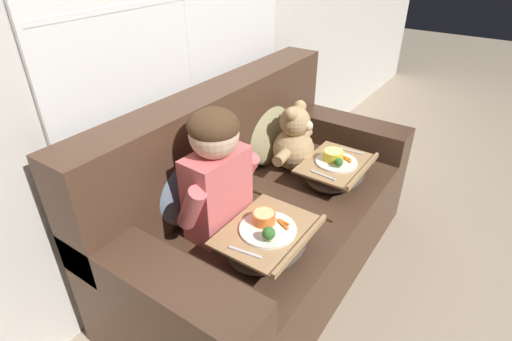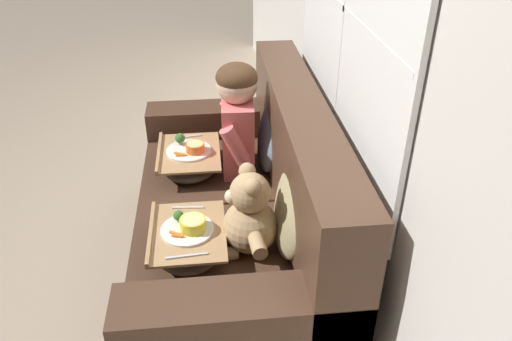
# 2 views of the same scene
# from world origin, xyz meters

# --- Properties ---
(ground_plane) EXTENTS (14.00, 14.00, 0.00)m
(ground_plane) POSITION_xyz_m (0.00, 0.00, 0.00)
(ground_plane) COLOR tan
(wall_back_with_window) EXTENTS (8.00, 0.08, 2.60)m
(wall_back_with_window) POSITION_xyz_m (0.00, 0.55, 1.31)
(wall_back_with_window) COLOR beige
(wall_back_with_window) RESTS_ON ground_plane
(couch) EXTENTS (1.82, 0.91, 1.02)m
(couch) POSITION_xyz_m (0.00, 0.07, 0.36)
(couch) COLOR #4C3323
(couch) RESTS_ON ground_plane
(throw_pillow_behind_child) EXTENTS (0.43, 0.21, 0.45)m
(throw_pillow_behind_child) POSITION_xyz_m (-0.35, 0.26, 0.68)
(throw_pillow_behind_child) COLOR slate
(throw_pillow_behind_child) RESTS_ON couch
(throw_pillow_behind_teddy) EXTENTS (0.45, 0.21, 0.46)m
(throw_pillow_behind_teddy) POSITION_xyz_m (0.35, 0.26, 0.68)
(throw_pillow_behind_teddy) COLOR tan
(throw_pillow_behind_teddy) RESTS_ON couch
(child_figure) EXTENTS (0.43, 0.21, 0.61)m
(child_figure) POSITION_xyz_m (-0.35, 0.07, 0.81)
(child_figure) COLOR #DB6666
(child_figure) RESTS_ON couch
(teddy_bear) EXTENTS (0.43, 0.30, 0.40)m
(teddy_bear) POSITION_xyz_m (0.35, 0.07, 0.65)
(teddy_bear) COLOR tan
(teddy_bear) RESTS_ON couch
(lap_tray_child) EXTENTS (0.43, 0.34, 0.19)m
(lap_tray_child) POSITION_xyz_m (-0.35, -0.19, 0.55)
(lap_tray_child) COLOR #473D33
(lap_tray_child) RESTS_ON child_figure
(lap_tray_teddy) EXTENTS (0.42, 0.33, 0.18)m
(lap_tray_teddy) POSITION_xyz_m (0.35, -0.19, 0.55)
(lap_tray_teddy) COLOR #473D33
(lap_tray_teddy) RESTS_ON teddy_bear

